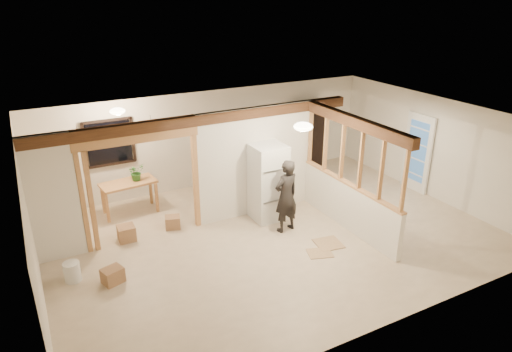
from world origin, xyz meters
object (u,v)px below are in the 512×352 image
woman (286,196)px  shop_vac (47,219)px  refrigerator (268,182)px  bookshelf (306,135)px  work_table (130,197)px

woman → shop_vac: (-4.54, 2.26, -0.47)m
refrigerator → bookshelf: size_ratio=0.88×
woman → shop_vac: bearing=-36.4°
work_table → shop_vac: size_ratio=1.80×
woman → work_table: bearing=-51.2°
refrigerator → woman: 0.71m
woman → shop_vac: woman is taller
refrigerator → bookshelf: 3.35m
refrigerator → woman: refrigerator is taller
refrigerator → bookshelf: bearing=41.6°
refrigerator → woman: size_ratio=1.07×
refrigerator → work_table: refrigerator is taller
refrigerator → work_table: (-2.71, 1.71, -0.48)m
refrigerator → work_table: bearing=147.7°
woman → bookshelf: bookshelf is taller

